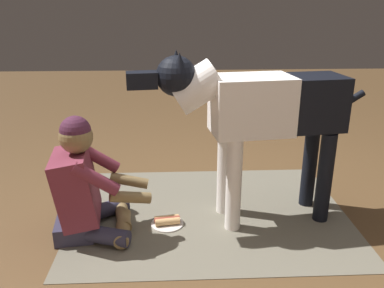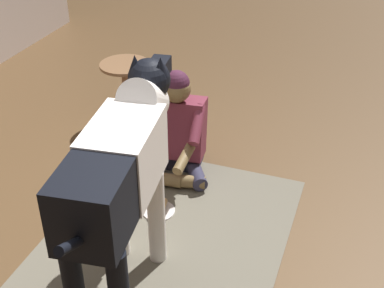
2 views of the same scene
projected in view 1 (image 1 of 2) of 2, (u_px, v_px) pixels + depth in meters
ground_plane at (229, 215)px, 2.93m from camera, size 12.63×12.63×0.00m
area_rug at (210, 212)px, 2.96m from camera, size 1.98×1.49×0.01m
person_sitting_on_floor at (85, 187)px, 2.61m from camera, size 0.66×0.57×0.81m
large_dog at (259, 111)px, 2.64m from camera, size 1.59×0.43×1.19m
hot_dog_on_plate at (167, 221)px, 2.80m from camera, size 0.23×0.23×0.06m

